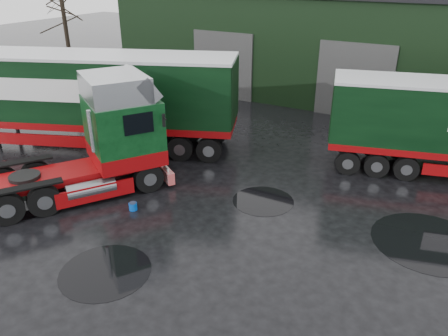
{
  "coord_description": "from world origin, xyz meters",
  "views": [
    {
      "loc": [
        7.16,
        -9.41,
        7.73
      ],
      "look_at": [
        0.93,
        1.73,
        1.7
      ],
      "focal_mm": 35.0,
      "sensor_mm": 36.0,
      "label": 1
    }
  ],
  "objects_px": {
    "wash_bucket": "(133,206)",
    "warehouse": "(380,42)",
    "hero_tractor": "(70,139)",
    "trailer_left": "(84,101)",
    "tree_left": "(64,20)",
    "tree_back_a": "(312,0)"
  },
  "relations": [
    {
      "from": "hero_tractor",
      "to": "trailer_left",
      "type": "xyz_separation_m",
      "value": [
        -3.0,
        3.64,
        -0.0
      ]
    },
    {
      "from": "wash_bucket",
      "to": "tree_left",
      "type": "xyz_separation_m",
      "value": [
        -15.09,
        11.6,
        4.12
      ]
    },
    {
      "from": "warehouse",
      "to": "hero_tractor",
      "type": "xyz_separation_m",
      "value": [
        -6.5,
        -19.63,
        -1.03
      ]
    },
    {
      "from": "warehouse",
      "to": "tree_left",
      "type": "distance_m",
      "value": 20.64
    },
    {
      "from": "wash_bucket",
      "to": "warehouse",
      "type": "bearing_deg",
      "value": 78.7
    },
    {
      "from": "tree_back_a",
      "to": "hero_tractor",
      "type": "bearing_deg",
      "value": -87.1
    },
    {
      "from": "warehouse",
      "to": "trailer_left",
      "type": "xyz_separation_m",
      "value": [
        -9.5,
        -15.99,
        -1.03
      ]
    },
    {
      "from": "wash_bucket",
      "to": "trailer_left",
      "type": "bearing_deg",
      "value": 147.14
    },
    {
      "from": "warehouse",
      "to": "hero_tractor",
      "type": "relative_size",
      "value": 4.73
    },
    {
      "from": "warehouse",
      "to": "wash_bucket",
      "type": "xyz_separation_m",
      "value": [
        -3.91,
        -19.6,
        -3.02
      ]
    },
    {
      "from": "trailer_left",
      "to": "tree_back_a",
      "type": "bearing_deg",
      "value": -25.1
    },
    {
      "from": "tree_left",
      "to": "tree_back_a",
      "type": "xyz_separation_m",
      "value": [
        11.0,
        18.0,
        0.5
      ]
    },
    {
      "from": "hero_tractor",
      "to": "wash_bucket",
      "type": "bearing_deg",
      "value": 33.63
    },
    {
      "from": "warehouse",
      "to": "tree_back_a",
      "type": "xyz_separation_m",
      "value": [
        -8.0,
        10.0,
        1.59
      ]
    },
    {
      "from": "hero_tractor",
      "to": "trailer_left",
      "type": "distance_m",
      "value": 4.72
    },
    {
      "from": "tree_back_a",
      "to": "wash_bucket",
      "type": "bearing_deg",
      "value": -82.14
    },
    {
      "from": "tree_left",
      "to": "tree_back_a",
      "type": "height_order",
      "value": "tree_back_a"
    },
    {
      "from": "tree_back_a",
      "to": "trailer_left",
      "type": "bearing_deg",
      "value": -93.3
    },
    {
      "from": "warehouse",
      "to": "tree_back_a",
      "type": "height_order",
      "value": "tree_back_a"
    },
    {
      "from": "wash_bucket",
      "to": "hero_tractor",
      "type": "bearing_deg",
      "value": -179.25
    },
    {
      "from": "warehouse",
      "to": "hero_tractor",
      "type": "distance_m",
      "value": 20.71
    },
    {
      "from": "hero_tractor",
      "to": "trailer_left",
      "type": "bearing_deg",
      "value": 162.37
    }
  ]
}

